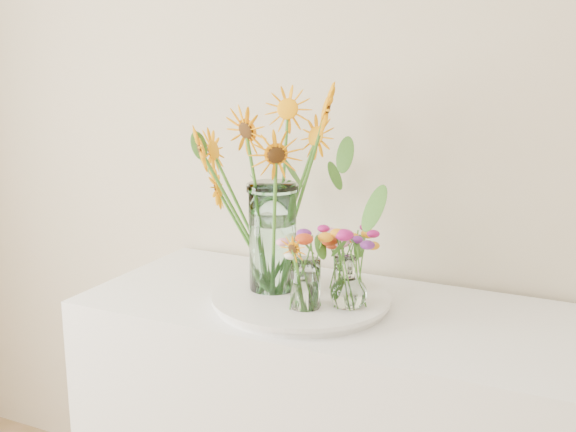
# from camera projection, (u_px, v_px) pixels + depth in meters

# --- Properties ---
(tray) EXTENTS (0.46, 0.46, 0.02)m
(tray) POSITION_uv_depth(u_px,v_px,m) (301.00, 301.00, 1.94)
(tray) COLOR white
(tray) RESTS_ON counter
(mason_jar) EXTENTS (0.15, 0.15, 0.30)m
(mason_jar) POSITION_uv_depth(u_px,v_px,m) (273.00, 237.00, 1.96)
(mason_jar) COLOR #C8FBEC
(mason_jar) RESTS_ON tray
(sunflower_bouquet) EXTENTS (0.76, 0.76, 0.57)m
(sunflower_bouquet) POSITION_uv_depth(u_px,v_px,m) (272.00, 188.00, 1.93)
(sunflower_bouquet) COLOR #F49705
(sunflower_bouquet) RESTS_ON tray
(small_vase_a) EXTENTS (0.09, 0.09, 0.13)m
(small_vase_a) POSITION_uv_depth(u_px,v_px,m) (305.00, 285.00, 1.83)
(small_vase_a) COLOR white
(small_vase_a) RESTS_ON tray
(wildflower_posy_a) EXTENTS (0.20, 0.20, 0.22)m
(wildflower_posy_a) POSITION_uv_depth(u_px,v_px,m) (306.00, 268.00, 1.82)
(wildflower_posy_a) COLOR orange
(wildflower_posy_a) RESTS_ON tray
(small_vase_b) EXTENTS (0.12, 0.12, 0.14)m
(small_vase_b) POSITION_uv_depth(u_px,v_px,m) (349.00, 283.00, 1.84)
(small_vase_b) COLOR white
(small_vase_b) RESTS_ON tray
(wildflower_posy_b) EXTENTS (0.19, 0.19, 0.23)m
(wildflower_posy_b) POSITION_uv_depth(u_px,v_px,m) (349.00, 266.00, 1.83)
(wildflower_posy_b) COLOR orange
(wildflower_posy_b) RESTS_ON tray
(small_vase_c) EXTENTS (0.06, 0.06, 0.10)m
(small_vase_c) POSITION_uv_depth(u_px,v_px,m) (344.00, 273.00, 1.98)
(small_vase_c) COLOR white
(small_vase_c) RESTS_ON tray
(wildflower_posy_c) EXTENTS (0.20, 0.20, 0.19)m
(wildflower_posy_c) POSITION_uv_depth(u_px,v_px,m) (345.00, 258.00, 1.97)
(wildflower_posy_c) COLOR orange
(wildflower_posy_c) RESTS_ON tray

